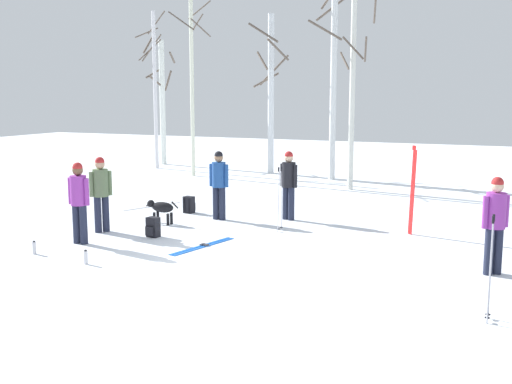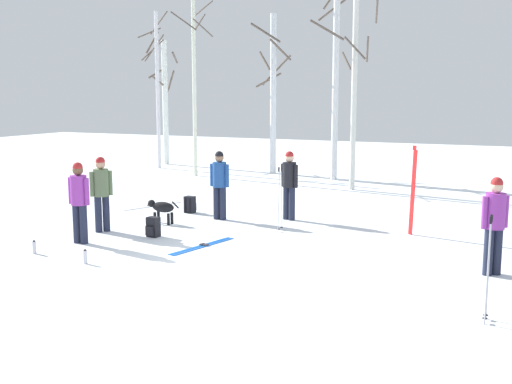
{
  "view_description": "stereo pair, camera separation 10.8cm",
  "coord_description": "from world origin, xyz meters",
  "px_view_note": "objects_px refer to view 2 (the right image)",
  "views": [
    {
      "loc": [
        5.07,
        -9.73,
        3.13
      ],
      "look_at": [
        -0.37,
        2.51,
        1.0
      ],
      "focal_mm": 43.84,
      "sensor_mm": 36.0,
      "label": 1
    },
    {
      "loc": [
        5.17,
        -9.69,
        3.13
      ],
      "look_at": [
        -0.37,
        2.51,
        1.0
      ],
      "focal_mm": 43.84,
      "sensor_mm": 36.0,
      "label": 2
    }
  ],
  "objects_px": {
    "water_bottle_1": "(85,257)",
    "person_2": "(101,189)",
    "ski_pair_lying_1": "(152,206)",
    "water_bottle_0": "(34,247)",
    "person_4": "(79,197)",
    "backpack_0": "(153,227)",
    "birch_tree_3": "(273,91)",
    "ski_poles_0": "(280,197)",
    "person_0": "(289,181)",
    "dog": "(162,208)",
    "ski_pair_planted_0": "(413,191)",
    "birch_tree_0": "(165,99)",
    "birch_tree_1": "(157,86)",
    "ski_pair_lying_0": "(203,246)",
    "birch_tree_5": "(355,84)",
    "ski_poles_1": "(488,266)",
    "person_3": "(495,219)",
    "backpack_1": "(190,205)",
    "birch_tree_2": "(194,73)",
    "birch_tree_4": "(335,66)"
  },
  "relations": [
    {
      "from": "ski_pair_planted_0",
      "to": "ski_poles_1",
      "type": "relative_size",
      "value": 1.34
    },
    {
      "from": "backpack_0",
      "to": "birch_tree_4",
      "type": "height_order",
      "value": "birch_tree_4"
    },
    {
      "from": "person_4",
      "to": "backpack_0",
      "type": "distance_m",
      "value": 1.72
    },
    {
      "from": "water_bottle_1",
      "to": "birch_tree_5",
      "type": "bearing_deg",
      "value": 79.35
    },
    {
      "from": "water_bottle_0",
      "to": "dog",
      "type": "bearing_deg",
      "value": 78.28
    },
    {
      "from": "birch_tree_2",
      "to": "ski_pair_lying_0",
      "type": "bearing_deg",
      "value": -59.44
    },
    {
      "from": "person_2",
      "to": "ski_poles_0",
      "type": "height_order",
      "value": "person_2"
    },
    {
      "from": "ski_poles_1",
      "to": "water_bottle_0",
      "type": "distance_m",
      "value": 8.42
    },
    {
      "from": "person_4",
      "to": "person_3",
      "type": "bearing_deg",
      "value": 7.89
    },
    {
      "from": "person_3",
      "to": "birch_tree_2",
      "type": "height_order",
      "value": "birch_tree_2"
    },
    {
      "from": "ski_pair_planted_0",
      "to": "birch_tree_5",
      "type": "relative_size",
      "value": 0.3
    },
    {
      "from": "birch_tree_2",
      "to": "birch_tree_4",
      "type": "distance_m",
      "value": 5.25
    },
    {
      "from": "ski_pair_lying_1",
      "to": "backpack_0",
      "type": "height_order",
      "value": "backpack_0"
    },
    {
      "from": "person_4",
      "to": "birch_tree_3",
      "type": "xyz_separation_m",
      "value": [
        -0.84,
        12.37,
        2.23
      ]
    },
    {
      "from": "dog",
      "to": "backpack_0",
      "type": "xyz_separation_m",
      "value": [
        0.6,
        -1.27,
        -0.17
      ]
    },
    {
      "from": "ski_pair_lying_0",
      "to": "water_bottle_1",
      "type": "distance_m",
      "value": 2.45
    },
    {
      "from": "person_2",
      "to": "ski_poles_1",
      "type": "xyz_separation_m",
      "value": [
        8.42,
        -2.42,
        -0.18
      ]
    },
    {
      "from": "ski_pair_lying_1",
      "to": "water_bottle_0",
      "type": "relative_size",
      "value": 6.94
    },
    {
      "from": "birch_tree_3",
      "to": "person_4",
      "type": "bearing_deg",
      "value": -86.12
    },
    {
      "from": "ski_pair_lying_0",
      "to": "birch_tree_0",
      "type": "xyz_separation_m",
      "value": [
        -8.89,
        12.57,
        2.87
      ]
    },
    {
      "from": "person_4",
      "to": "backpack_1",
      "type": "height_order",
      "value": "person_4"
    },
    {
      "from": "ski_poles_1",
      "to": "birch_tree_3",
      "type": "relative_size",
      "value": 0.24
    },
    {
      "from": "ski_poles_1",
      "to": "birch_tree_3",
      "type": "bearing_deg",
      "value": 123.24
    },
    {
      "from": "person_4",
      "to": "backpack_0",
      "type": "bearing_deg",
      "value": 46.71
    },
    {
      "from": "person_0",
      "to": "person_4",
      "type": "height_order",
      "value": "same"
    },
    {
      "from": "person_3",
      "to": "birch_tree_3",
      "type": "distance_m",
      "value": 14.51
    },
    {
      "from": "dog",
      "to": "backpack_0",
      "type": "height_order",
      "value": "dog"
    },
    {
      "from": "birch_tree_4",
      "to": "birch_tree_2",
      "type": "bearing_deg",
      "value": -167.7
    },
    {
      "from": "backpack_1",
      "to": "birch_tree_3",
      "type": "distance_m",
      "value": 9.08
    },
    {
      "from": "person_3",
      "to": "backpack_1",
      "type": "relative_size",
      "value": 3.9
    },
    {
      "from": "birch_tree_0",
      "to": "birch_tree_1",
      "type": "height_order",
      "value": "birch_tree_1"
    },
    {
      "from": "ski_pair_planted_0",
      "to": "water_bottle_0",
      "type": "bearing_deg",
      "value": -143.74
    },
    {
      "from": "person_2",
      "to": "person_3",
      "type": "height_order",
      "value": "same"
    },
    {
      "from": "ski_pair_lying_1",
      "to": "ski_poles_1",
      "type": "relative_size",
      "value": 1.24
    },
    {
      "from": "birch_tree_3",
      "to": "birch_tree_2",
      "type": "bearing_deg",
      "value": -141.42
    },
    {
      "from": "person_3",
      "to": "dog",
      "type": "distance_m",
      "value": 7.72
    },
    {
      "from": "ski_poles_0",
      "to": "ski_poles_1",
      "type": "relative_size",
      "value": 0.99
    },
    {
      "from": "person_0",
      "to": "water_bottle_0",
      "type": "distance_m",
      "value": 6.23
    },
    {
      "from": "birch_tree_1",
      "to": "birch_tree_4",
      "type": "xyz_separation_m",
      "value": [
        7.77,
        -0.41,
        0.68
      ]
    },
    {
      "from": "person_3",
      "to": "dog",
      "type": "xyz_separation_m",
      "value": [
        -7.59,
        1.28,
        -0.59
      ]
    },
    {
      "from": "ski_poles_0",
      "to": "person_0",
      "type": "bearing_deg",
      "value": 102.7
    },
    {
      "from": "birch_tree_3",
      "to": "water_bottle_1",
      "type": "bearing_deg",
      "value": -81.69
    },
    {
      "from": "dog",
      "to": "ski_pair_lying_1",
      "type": "bearing_deg",
      "value": 129.5
    },
    {
      "from": "person_4",
      "to": "ski_poles_1",
      "type": "distance_m",
      "value": 8.25
    },
    {
      "from": "ski_pair_lying_0",
      "to": "backpack_0",
      "type": "bearing_deg",
      "value": 167.47
    },
    {
      "from": "backpack_1",
      "to": "water_bottle_1",
      "type": "bearing_deg",
      "value": -81.44
    },
    {
      "from": "water_bottle_0",
      "to": "ski_pair_lying_1",
      "type": "bearing_deg",
      "value": 98.74
    },
    {
      "from": "water_bottle_0",
      "to": "birch_tree_3",
      "type": "distance_m",
      "value": 13.8
    },
    {
      "from": "water_bottle_1",
      "to": "person_2",
      "type": "bearing_deg",
      "value": 121.46
    },
    {
      "from": "ski_pair_planted_0",
      "to": "water_bottle_1",
      "type": "xyz_separation_m",
      "value": [
        -5.04,
        -4.91,
        -0.86
      ]
    }
  ]
}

